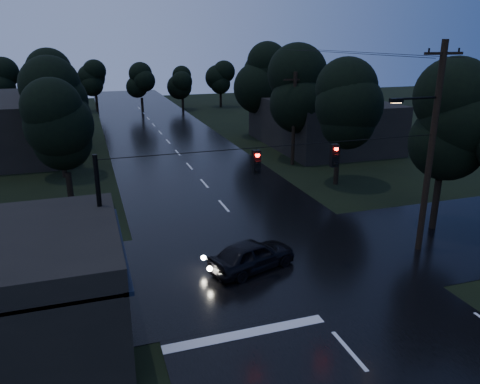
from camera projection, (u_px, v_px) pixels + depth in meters
main_road at (189, 167)px, 38.30m from camera, size 12.00×120.00×0.02m
cross_street at (272, 262)px, 22.07m from camera, size 60.00×9.00×0.02m
building_far_right at (321, 123)px, 45.38m from camera, size 10.00×14.00×4.40m
building_far_left at (13, 125)px, 42.36m from camera, size 10.00×16.00×5.00m
utility_pole_main at (430, 146)px, 21.72m from camera, size 3.50×0.30×10.00m
utility_pole_far at (294, 118)px, 37.74m from camera, size 2.00×0.30×7.50m
anchor_pole_left at (102, 230)px, 18.00m from camera, size 0.18×0.18×6.00m
span_signals at (295, 158)px, 19.68m from camera, size 15.00×0.37×1.12m
tree_corner_near at (447, 121)px, 24.06m from camera, size 4.48×4.48×9.44m
tree_left_a at (62, 126)px, 26.76m from camera, size 3.92×3.92×8.26m
tree_left_b at (56, 102)px, 33.68m from camera, size 4.20×4.20×8.85m
tree_left_c at (53, 85)px, 42.39m from camera, size 4.48×4.48×9.44m
tree_right_a at (341, 106)px, 32.00m from camera, size 4.20×4.20×8.85m
tree_right_b at (299, 88)px, 39.27m from camera, size 4.48×4.48×9.44m
tree_right_c at (263, 75)px, 48.34m from camera, size 4.76×4.76×10.03m
car at (252, 255)px, 21.13m from camera, size 4.50×2.93×1.43m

